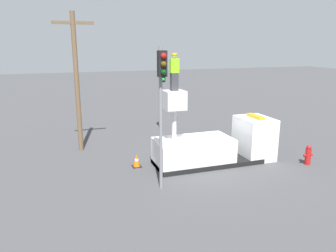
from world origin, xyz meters
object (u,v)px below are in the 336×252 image
bucket_truck (215,146)px  worker (174,72)px  traffic_light_pole (162,92)px  traffic_cone_rear (137,161)px  traffic_light_across (162,85)px  fire_hydrant (308,155)px  utility_pole (77,78)px

bucket_truck → worker: 4.50m
traffic_light_pole → traffic_cone_rear: 4.89m
bucket_truck → traffic_light_across: size_ratio=1.35×
traffic_light_pole → traffic_cone_rear: traffic_light_pole is taller
fire_hydrant → traffic_cone_rear: 8.76m
fire_hydrant → traffic_light_pole: bearing=-177.0°
traffic_light_pole → worker: bearing=59.0°
utility_pole → worker: bearing=-46.4°
bucket_truck → utility_pole: bearing=145.8°
traffic_cone_rear → utility_pole: utility_pole is taller
traffic_cone_rear → traffic_light_pole: bearing=-82.6°
worker → traffic_light_across: size_ratio=0.37×
worker → utility_pole: bearing=133.6°
fire_hydrant → worker: bearing=164.6°
traffic_light_across → utility_pole: 6.09m
traffic_light_across → utility_pole: bearing=-159.8°
worker → fire_hydrant: (6.65, -1.83, -4.25)m
traffic_light_pole → traffic_cone_rear: size_ratio=9.05×
traffic_light_pole → utility_pole: 7.20m
fire_hydrant → utility_pole: 13.00m
bucket_truck → fire_hydrant: bucket_truck is taller
worker → traffic_cone_rear: worker is taller
worker → fire_hydrant: worker is taller
worker → utility_pole: (-4.17, 4.38, -0.57)m
fire_hydrant → traffic_cone_rear: size_ratio=1.58×
utility_pole → bucket_truck: bearing=-34.2°
traffic_cone_rear → utility_pole: 5.86m
bucket_truck → traffic_light_pole: traffic_light_pole is taller
fire_hydrant → utility_pole: size_ratio=0.13×
traffic_cone_rear → traffic_light_across: bearing=60.6°
worker → fire_hydrant: 8.10m
worker → utility_pole: utility_pole is taller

